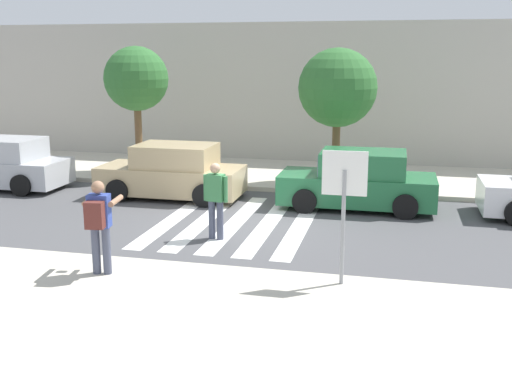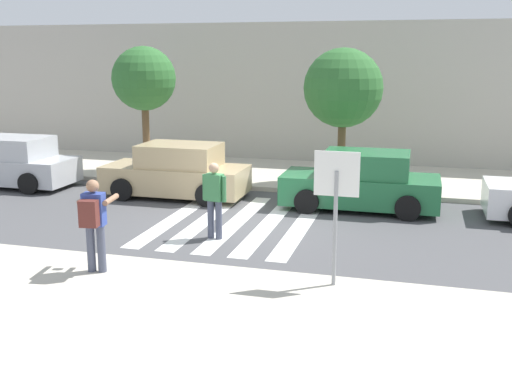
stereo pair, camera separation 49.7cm
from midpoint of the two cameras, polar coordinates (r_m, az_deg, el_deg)
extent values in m
plane|color=#4C4C4F|center=(14.60, -1.09, -3.93)|extent=(120.00, 120.00, 0.00)
cube|color=beige|center=(9.18, -12.41, -13.83)|extent=(60.00, 6.00, 0.14)
cube|color=beige|center=(20.25, 3.71, 0.81)|extent=(60.00, 4.80, 0.14)
cube|color=#ADA89E|center=(24.23, 5.93, 8.68)|extent=(56.00, 4.00, 5.20)
cube|color=silver|center=(15.29, -6.65, -3.25)|extent=(0.44, 5.20, 0.01)
cube|color=silver|center=(15.02, -3.81, -3.48)|extent=(0.44, 5.20, 0.01)
cube|color=silver|center=(14.79, -0.87, -3.71)|extent=(0.44, 5.20, 0.01)
cube|color=silver|center=(14.59, 2.15, -3.94)|extent=(0.44, 5.20, 0.01)
cube|color=silver|center=(14.44, 5.25, -4.16)|extent=(0.44, 5.20, 0.01)
cylinder|color=gray|center=(10.31, 8.91, -4.36)|extent=(0.07, 0.07, 2.01)
cube|color=white|center=(10.10, 9.10, 0.86)|extent=(0.76, 0.03, 0.76)
cube|color=red|center=(10.11, 9.11, 0.88)|extent=(0.66, 0.02, 0.66)
cylinder|color=#474C60|center=(11.33, -14.23, -6.05)|extent=(0.15, 0.15, 0.88)
cylinder|color=#474C60|center=(11.26, -13.28, -6.12)|extent=(0.15, 0.15, 0.88)
cube|color=#33479E|center=(11.09, -13.95, -2.45)|extent=(0.41, 0.29, 0.60)
sphere|color=#A37556|center=(10.99, -14.06, -0.28)|extent=(0.23, 0.23, 0.23)
cylinder|color=#A37556|center=(11.35, -14.71, -1.46)|extent=(0.18, 0.59, 0.10)
cylinder|color=#A37556|center=(11.18, -12.43, -1.55)|extent=(0.18, 0.59, 0.10)
cube|color=black|center=(11.41, -13.27, -1.15)|extent=(0.15, 0.12, 0.10)
cube|color=#5B2823|center=(10.89, -14.38, -2.85)|extent=(0.34, 0.24, 0.48)
cylinder|color=#474C60|center=(13.43, -3.27, -3.45)|extent=(0.15, 0.15, 0.88)
cylinder|color=#474C60|center=(13.34, -2.50, -3.55)|extent=(0.15, 0.15, 0.88)
cube|color=#3D844C|center=(13.20, -2.92, -0.41)|extent=(0.41, 0.29, 0.60)
sphere|color=tan|center=(13.11, -2.94, 1.43)|extent=(0.23, 0.23, 0.23)
cylinder|color=#3D844C|center=(13.31, -3.84, -0.40)|extent=(0.10, 0.10, 0.58)
cylinder|color=#3D844C|center=(13.10, -1.98, -0.58)|extent=(0.10, 0.10, 0.58)
cube|color=#B7BABF|center=(20.14, -21.72, 1.23)|extent=(4.10, 1.70, 0.76)
cube|color=#B7BABF|center=(19.94, -21.53, 3.19)|extent=(2.20, 1.56, 0.64)
cube|color=slate|center=(19.38, -19.23, 3.12)|extent=(0.10, 1.50, 0.51)
cylinder|color=black|center=(18.77, -20.11, -0.05)|extent=(0.64, 0.22, 0.64)
cylinder|color=black|center=(20.14, -17.34, 0.94)|extent=(0.64, 0.22, 0.64)
cube|color=tan|center=(17.39, -6.85, 0.40)|extent=(4.10, 1.70, 0.76)
cube|color=tan|center=(17.21, -6.44, 2.66)|extent=(2.20, 1.56, 0.64)
cube|color=slate|center=(17.63, -9.68, 2.79)|extent=(0.10, 1.50, 0.54)
cube|color=slate|center=(16.88, -3.38, 2.53)|extent=(0.10, 1.50, 0.51)
cylinder|color=black|center=(17.20, -11.82, -0.61)|extent=(0.64, 0.22, 0.64)
cylinder|color=black|center=(18.70, -9.47, 0.49)|extent=(0.64, 0.22, 0.64)
cylinder|color=black|center=(16.22, -3.79, -1.15)|extent=(0.64, 0.22, 0.64)
cylinder|color=black|center=(17.80, -2.01, 0.06)|extent=(0.64, 0.22, 0.64)
cube|color=#236B3D|center=(16.19, 10.72, -0.61)|extent=(4.10, 1.70, 0.76)
cube|color=#236B3D|center=(16.04, 11.36, 1.80)|extent=(2.20, 1.56, 0.64)
cube|color=slate|center=(16.15, 7.57, 2.00)|extent=(0.10, 1.50, 0.54)
cube|color=slate|center=(16.01, 14.82, 1.61)|extent=(0.10, 1.50, 0.51)
cylinder|color=black|center=(15.56, 5.76, -1.76)|extent=(0.64, 0.22, 0.64)
cylinder|color=black|center=(17.20, 6.72, -0.44)|extent=(0.64, 0.22, 0.64)
cylinder|color=black|center=(15.37, 15.15, -2.31)|extent=(0.64, 0.22, 0.64)
cylinder|color=black|center=(17.02, 15.20, -0.92)|extent=(0.64, 0.22, 0.64)
cylinder|color=black|center=(17.23, 23.98, -1.40)|extent=(0.64, 0.22, 0.64)
cylinder|color=brown|center=(20.44, -9.73, 4.51)|extent=(0.24, 0.24, 2.49)
sphere|color=#2D662D|center=(20.28, -9.93, 9.78)|extent=(2.11, 2.11, 2.11)
cylinder|color=brown|center=(18.34, 8.90, 3.25)|extent=(0.24, 0.24, 2.23)
sphere|color=#2D662D|center=(18.15, 9.09, 8.94)|extent=(2.35, 2.35, 2.35)
camera|label=1|loc=(0.25, -88.98, 0.22)|focal=42.00mm
camera|label=2|loc=(0.25, 91.02, -0.22)|focal=42.00mm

